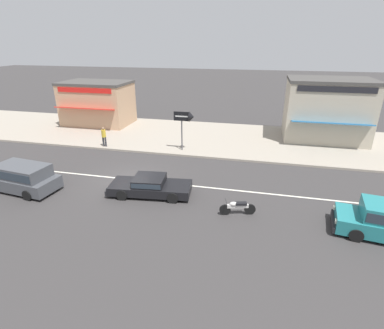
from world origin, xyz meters
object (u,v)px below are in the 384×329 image
at_px(sedan_black_2, 150,186).
at_px(arrow_signboard, 189,118).
at_px(shopfront_corner_warung, 98,103).
at_px(minivan_dark_grey_1, 21,176).
at_px(motorcycle_1, 237,207).
at_px(pedestrian_mid_kerb, 104,135).
at_px(shopfront_mid_block, 326,109).

bearing_deg(sedan_black_2, arrow_signboard, 85.79).
bearing_deg(arrow_signboard, shopfront_corner_warung, 151.38).
distance_m(minivan_dark_grey_1, shopfront_corner_warung, 14.76).
bearing_deg(shopfront_corner_warung, sedan_black_2, -51.68).
relative_size(sedan_black_2, motorcycle_1, 2.70).
bearing_deg(pedestrian_mid_kerb, sedan_black_2, -46.24).
xyz_separation_m(arrow_signboard, shopfront_mid_block, (10.62, 5.70, -0.00)).
height_order(arrow_signboard, shopfront_corner_warung, shopfront_corner_warung).
xyz_separation_m(arrow_signboard, pedestrian_mid_kerb, (-6.90, -0.57, -1.63)).
xyz_separation_m(pedestrian_mid_kerb, shopfront_mid_block, (17.53, 6.27, 1.63)).
relative_size(motorcycle_1, shopfront_mid_block, 0.26).
xyz_separation_m(minivan_dark_grey_1, shopfront_mid_block, (18.57, 14.08, 1.86)).
bearing_deg(pedestrian_mid_kerb, motorcycle_1, -34.16).
xyz_separation_m(sedan_black_2, shopfront_mid_block, (11.15, 12.92, 2.17)).
bearing_deg(minivan_dark_grey_1, pedestrian_mid_kerb, 82.37).
height_order(minivan_dark_grey_1, shopfront_mid_block, shopfront_mid_block).
height_order(pedestrian_mid_kerb, shopfront_corner_warung, shopfront_corner_warung).
bearing_deg(shopfront_mid_block, arrow_signboard, -151.78).
xyz_separation_m(sedan_black_2, pedestrian_mid_kerb, (-6.37, 6.65, 0.54)).
relative_size(motorcycle_1, arrow_signboard, 0.58).
bearing_deg(shopfront_mid_block, pedestrian_mid_kerb, -160.32).
bearing_deg(shopfront_corner_warung, shopfront_mid_block, -0.77).
height_order(minivan_dark_grey_1, shopfront_corner_warung, shopfront_corner_warung).
relative_size(minivan_dark_grey_1, shopfront_corner_warung, 0.72).
relative_size(pedestrian_mid_kerb, shopfront_mid_block, 0.24).
relative_size(arrow_signboard, pedestrian_mid_kerb, 1.92).
relative_size(shopfront_corner_warung, shopfront_mid_block, 0.98).
xyz_separation_m(sedan_black_2, motorcycle_1, (5.01, -1.07, -0.12)).
bearing_deg(motorcycle_1, pedestrian_mid_kerb, 145.84).
bearing_deg(arrow_signboard, sedan_black_2, -94.21).
distance_m(motorcycle_1, shopfront_mid_block, 15.45).
height_order(motorcycle_1, shopfront_corner_warung, shopfront_corner_warung).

